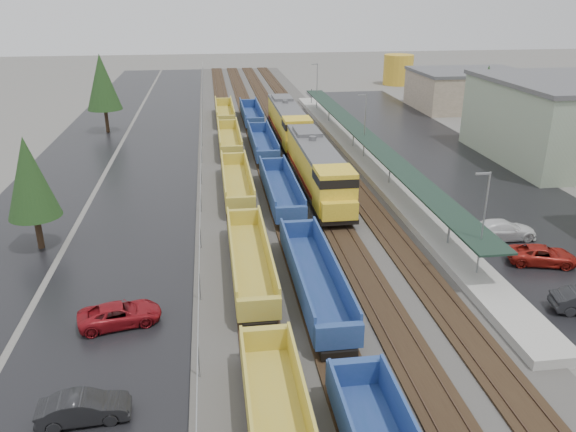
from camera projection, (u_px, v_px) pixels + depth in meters
name	position (u px, v px, depth m)	size (l,w,h in m)	color
ballast_strip	(274.00, 144.00, 74.73)	(20.00, 160.00, 0.08)	#302D2B
trackbed	(274.00, 143.00, 74.69)	(14.60, 160.00, 0.22)	black
west_parking_lot	(160.00, 148.00, 72.82)	(10.00, 160.00, 0.02)	black
west_road	(80.00, 151.00, 71.53)	(9.00, 160.00, 0.02)	black
east_commuter_lot	(439.00, 159.00, 67.98)	(16.00, 100.00, 0.02)	black
station_platform	(363.00, 156.00, 66.50)	(3.00, 80.00, 8.00)	#9E9B93
chainlink_fence	(202.00, 137.00, 71.49)	(0.08, 160.04, 2.02)	gray
distant_hills	(343.00, 44.00, 219.09)	(301.00, 140.00, 25.20)	#56664F
tree_west_near	(29.00, 178.00, 42.17)	(3.96, 3.96, 9.00)	#332316
tree_west_far	(102.00, 82.00, 78.35)	(4.84, 4.84, 11.00)	#332316
tree_east	(486.00, 93.00, 74.10)	(4.40, 4.40, 10.00)	#332316
locomotive_lead	(318.00, 168.00, 55.44)	(3.34, 21.99, 4.98)	black
locomotive_trail	(288.00, 123.00, 74.75)	(3.34, 21.99, 4.98)	black
well_string_yellow	(242.00, 215.00, 47.68)	(2.67, 103.11, 2.36)	gold
well_string_blue	(294.00, 226.00, 45.34)	(2.71, 105.08, 2.40)	navy
storage_tank	(398.00, 70.00, 121.67)	(6.34, 6.34, 6.34)	gold
parked_car_west_b	(84.00, 408.00, 26.21)	(4.23, 1.48, 1.39)	black
parked_car_west_c	(120.00, 314.00, 33.89)	(4.90, 2.26, 1.36)	maroon
parked_car_east_b	(542.00, 255.00, 41.48)	(4.96, 2.29, 1.38)	maroon
parked_car_east_c	(502.00, 230.00, 45.63)	(5.51, 2.24, 1.60)	silver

